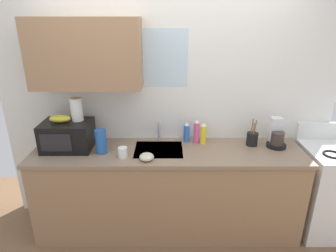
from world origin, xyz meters
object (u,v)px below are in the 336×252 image
(mug_white, at_px, (123,152))
(dish_soap_bottle_yellow, at_px, (203,134))
(dish_soap_bottle_pink, at_px, (197,132))
(cereal_canister, at_px, (101,141))
(small_bowl, at_px, (147,157))
(dish_soap_bottle_blue, at_px, (187,132))
(microwave, at_px, (68,135))
(utensil_crock, at_px, (252,139))
(paper_towel_roll, at_px, (77,109))
(coffee_maker, at_px, (276,136))
(stove_range, at_px, (330,189))
(banana_bunch, at_px, (60,119))

(mug_white, bearing_deg, dish_soap_bottle_yellow, 21.77)
(dish_soap_bottle_pink, distance_m, cereal_canister, 0.94)
(small_bowl, bearing_deg, cereal_canister, 160.90)
(mug_white, relative_size, small_bowl, 0.73)
(dish_soap_bottle_blue, bearing_deg, cereal_canister, -162.27)
(cereal_canister, bearing_deg, microwave, 163.87)
(microwave, height_order, dish_soap_bottle_yellow, microwave)
(utensil_crock, bearing_deg, paper_towel_roll, -179.33)
(paper_towel_roll, xyz_separation_m, dish_soap_bottle_pink, (1.15, 0.08, -0.26))
(dish_soap_bottle_pink, bearing_deg, microwave, -173.90)
(dish_soap_bottle_yellow, relative_size, mug_white, 2.36)
(cereal_canister, bearing_deg, coffee_maker, 5.36)
(microwave, distance_m, coffee_maker, 2.03)
(microwave, distance_m, utensil_crock, 1.80)
(dish_soap_bottle_yellow, xyz_separation_m, mug_white, (-0.76, -0.31, -0.06))
(stove_range, distance_m, paper_towel_roll, 2.64)
(banana_bunch, xyz_separation_m, cereal_canister, (0.39, -0.10, -0.19))
(microwave, bearing_deg, coffee_maker, 1.69)
(microwave, bearing_deg, cereal_canister, -16.13)
(stove_range, xyz_separation_m, banana_bunch, (-2.66, 0.05, 0.75))
(dish_soap_bottle_yellow, xyz_separation_m, cereal_canister, (-0.98, -0.22, 0.01))
(banana_bunch, xyz_separation_m, dish_soap_bottle_blue, (1.20, 0.16, -0.21))
(dish_soap_bottle_pink, bearing_deg, utensil_crock, -6.51)
(paper_towel_roll, height_order, small_bowl, paper_towel_roll)
(paper_towel_roll, relative_size, cereal_canister, 0.96)
(stove_range, relative_size, paper_towel_roll, 4.91)
(small_bowl, bearing_deg, stove_range, 6.33)
(mug_white, distance_m, utensil_crock, 1.27)
(dish_soap_bottle_yellow, xyz_separation_m, small_bowl, (-0.54, -0.37, -0.07))
(banana_bunch, relative_size, cereal_canister, 0.87)
(utensil_crock, bearing_deg, cereal_canister, -173.35)
(dish_soap_bottle_yellow, bearing_deg, cereal_canister, -167.58)
(cereal_canister, height_order, utensil_crock, utensil_crock)
(paper_towel_roll, relative_size, dish_soap_bottle_pink, 0.88)
(banana_bunch, relative_size, dish_soap_bottle_blue, 0.94)
(cereal_canister, bearing_deg, dish_soap_bottle_yellow, 12.42)
(dish_soap_bottle_blue, distance_m, mug_white, 0.70)
(paper_towel_roll, xyz_separation_m, utensil_crock, (1.70, 0.02, -0.31))
(coffee_maker, distance_m, mug_white, 1.50)
(paper_towel_roll, xyz_separation_m, mug_white, (0.45, -0.24, -0.33))
(paper_towel_roll, bearing_deg, dish_soap_bottle_yellow, 3.07)
(dish_soap_bottle_yellow, bearing_deg, dish_soap_bottle_pink, 165.90)
(utensil_crock, bearing_deg, banana_bunch, -177.83)
(microwave, bearing_deg, dish_soap_bottle_yellow, 5.07)
(microwave, distance_m, dish_soap_bottle_pink, 1.26)
(utensil_crock, distance_m, small_bowl, 1.07)
(mug_white, bearing_deg, small_bowl, -15.26)
(stove_range, bearing_deg, dish_soap_bottle_pink, 172.49)
(paper_towel_roll, distance_m, cereal_canister, 0.39)
(coffee_maker, distance_m, utensil_crock, 0.23)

